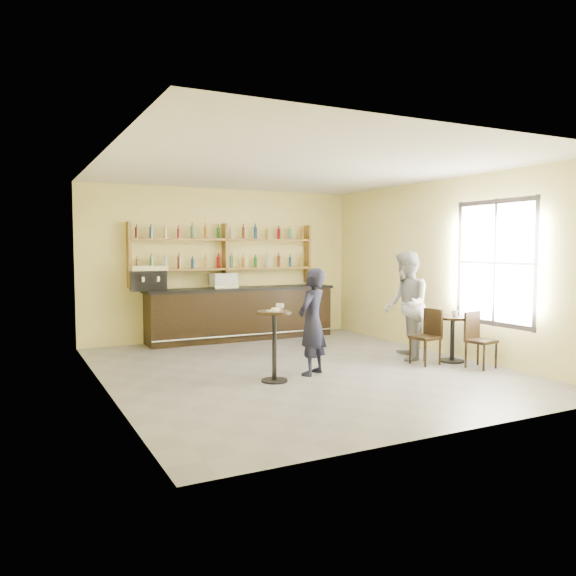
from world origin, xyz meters
name	(u,v)px	position (x,y,z in m)	size (l,w,h in m)	color
floor	(299,369)	(0.00, 0.00, 0.00)	(7.00, 7.00, 0.00)	gray
ceiling	(300,168)	(0.00, 0.00, 3.20)	(7.00, 7.00, 0.00)	white
wall_back	(223,264)	(0.00, 3.50, 1.60)	(7.00, 7.00, 0.00)	#F8EB8D
wall_front	(459,281)	(0.00, -3.50, 1.60)	(7.00, 7.00, 0.00)	#F8EB8D
wall_left	(104,274)	(-3.00, 0.00, 1.60)	(7.00, 7.00, 0.00)	#F8EB8D
wall_right	(444,267)	(3.00, 0.00, 1.60)	(7.00, 7.00, 0.00)	#F8EB8D
window_pane	(495,263)	(2.99, -1.20, 1.70)	(2.00, 2.00, 0.00)	white
window_frame	(495,263)	(2.99, -1.20, 1.70)	(0.04, 1.70, 2.10)	black
shelf_unit	(225,254)	(0.00, 3.37, 1.81)	(4.00, 0.26, 1.40)	brown
liquor_bottles	(225,246)	(0.00, 3.37, 1.98)	(3.68, 0.10, 1.00)	#8C5919
bar_counter	(241,313)	(0.28, 3.15, 0.56)	(4.10, 0.80, 1.11)	black
espresso_machine	(148,278)	(-1.68, 3.15, 1.36)	(0.69, 0.44, 0.49)	black
pastry_case	(223,281)	(-0.12, 3.15, 1.27)	(0.52, 0.42, 0.31)	silver
pedestal_table	(274,346)	(-0.73, -0.59, 0.52)	(0.50, 0.50, 1.04)	black
napkin	(274,311)	(-0.73, -0.59, 1.04)	(0.17, 0.17, 0.00)	white
donut	(275,309)	(-0.72, -0.60, 1.06)	(0.12, 0.12, 0.04)	#E7B954
cup_pedestal	(280,307)	(-0.59, -0.49, 1.08)	(0.12, 0.12, 0.09)	white
man_main	(312,322)	(-0.02, -0.44, 0.82)	(0.60, 0.39, 1.64)	black
cafe_table	(452,339)	(2.60, -0.68, 0.39)	(0.62, 0.62, 0.78)	black
cup_cafe	(455,313)	(2.65, -0.68, 0.83)	(0.11, 0.11, 0.10)	white
chair_west	(425,337)	(2.05, -0.63, 0.46)	(0.40, 0.40, 0.93)	black
chair_south	(481,340)	(2.65, -1.28, 0.45)	(0.39, 0.39, 0.91)	black
patron_second	(406,305)	(2.04, -0.13, 0.95)	(0.92, 0.72, 1.90)	gray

